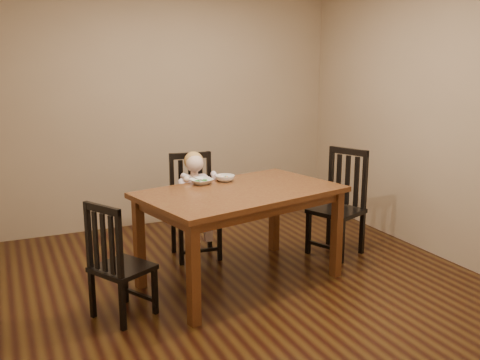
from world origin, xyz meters
name	(u,v)px	position (x,y,z in m)	size (l,w,h in m)	color
room	(245,128)	(0.00, 0.00, 1.35)	(4.01, 4.01, 2.71)	#3F270D
dining_table	(241,201)	(-0.05, 0.00, 0.73)	(1.84, 1.34, 0.83)	#4D2012
chair_child	(194,208)	(-0.18, 0.79, 0.49)	(0.48, 0.46, 1.01)	black
chair_left	(117,263)	(-1.16, -0.24, 0.43)	(0.52, 0.52, 0.91)	black
chair_right	(339,204)	(1.16, 0.26, 0.50)	(0.57, 0.58, 1.05)	black
toddler	(195,195)	(-0.19, 0.74, 0.63)	(0.32, 0.41, 0.56)	white
bowl_peas	(201,181)	(-0.28, 0.33, 0.85)	(0.19, 0.19, 0.05)	white
bowl_veg	(225,178)	(-0.04, 0.34, 0.86)	(0.18, 0.18, 0.05)	white
fork	(199,180)	(-0.31, 0.30, 0.88)	(0.10, 0.08, 0.05)	silver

